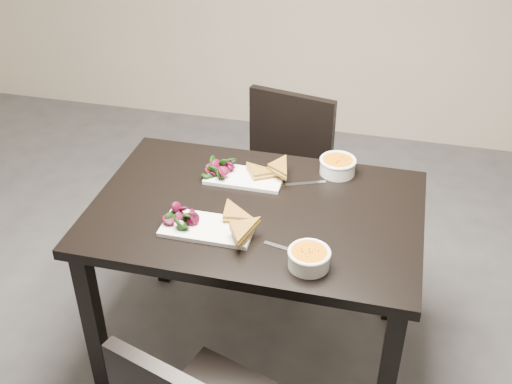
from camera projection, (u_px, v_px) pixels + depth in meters
table at (256, 229)px, 2.33m from camera, size 1.20×0.80×0.75m
chair_far at (281, 173)px, 2.97m from camera, size 0.49×0.49×0.85m
plate_near at (208, 228)px, 2.16m from camera, size 0.32×0.16×0.02m
sandwich_near at (227, 220)px, 2.14m from camera, size 0.17×0.14×0.05m
salad_near at (180, 217)px, 2.16m from camera, size 0.10×0.09×0.04m
soup_bowl_near at (309, 257)px, 1.99m from camera, size 0.14×0.14×0.06m
cutlery_near at (289, 250)px, 2.07m from camera, size 0.18×0.05×0.00m
plate_far at (245, 178)px, 2.43m from camera, size 0.30×0.15×0.01m
sandwich_far at (260, 175)px, 2.39m from camera, size 0.19×0.17×0.05m
salad_far at (220, 168)px, 2.43m from camera, size 0.09×0.08×0.04m
soup_bowl_far at (338, 165)px, 2.45m from camera, size 0.14×0.14×0.07m
cutlery_far at (303, 184)px, 2.40m from camera, size 0.17×0.08×0.00m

